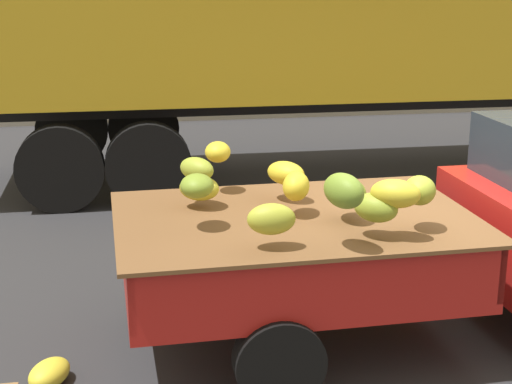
# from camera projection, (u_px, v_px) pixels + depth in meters

# --- Properties ---
(ground) EXTENTS (220.00, 220.00, 0.00)m
(ground) POSITION_uv_depth(u_px,v_px,m) (452.00, 320.00, 6.74)
(ground) COLOR #28282B
(curb_strip) EXTENTS (80.00, 0.80, 0.16)m
(curb_strip) POSITION_uv_depth(u_px,v_px,m) (260.00, 111.00, 15.96)
(curb_strip) COLOR gray
(curb_strip) RESTS_ON ground
(fallen_banana_bunch_near_tailgate) EXTENTS (0.40, 0.46, 0.18)m
(fallen_banana_bunch_near_tailgate) POSITION_uv_depth(u_px,v_px,m) (49.00, 373.00, 5.68)
(fallen_banana_bunch_near_tailgate) COLOR yellow
(fallen_banana_bunch_near_tailgate) RESTS_ON ground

